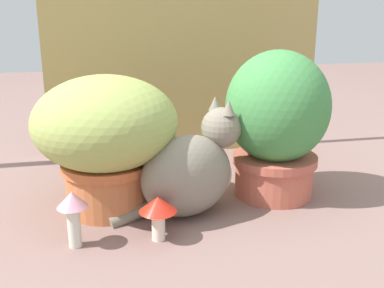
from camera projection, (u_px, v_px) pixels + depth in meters
ground_plane at (174, 215)px, 1.23m from camera, size 6.00×6.00×0.00m
cardboard_backdrop at (185, 22)px, 1.64m from camera, size 1.01×0.03×0.97m
grass_planter at (106, 134)px, 1.21m from camera, size 0.38×0.38×0.37m
leafy_planter at (277, 121)px, 1.30m from camera, size 0.30×0.30×0.43m
cat at (192, 170)px, 1.21m from camera, size 0.39×0.25×0.32m
mushroom_ornament_red at (158, 209)px, 1.08m from camera, size 0.09×0.09×0.11m
mushroom_ornament_pink at (73, 209)px, 1.04m from camera, size 0.07×0.07×0.14m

